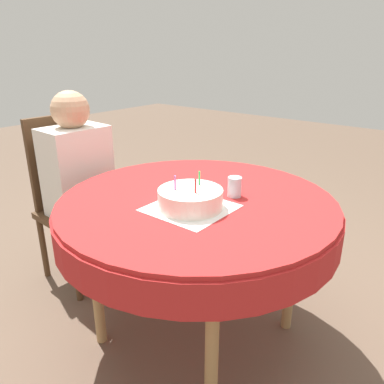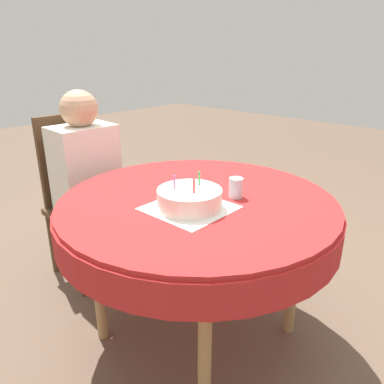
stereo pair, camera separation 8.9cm
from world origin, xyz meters
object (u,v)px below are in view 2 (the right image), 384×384
at_px(chair, 81,194).
at_px(birthday_cake, 189,199).
at_px(person, 87,170).
at_px(drinking_glass, 236,188).

bearing_deg(chair, birthday_cake, -92.48).
distance_m(chair, person, 0.20).
xyz_separation_m(chair, drinking_glass, (0.13, -1.06, 0.27)).
bearing_deg(birthday_cake, drinking_glass, -16.93).
distance_m(chair, drinking_glass, 1.10).
relative_size(person, birthday_cake, 4.31).
bearing_deg(drinking_glass, chair, 97.14).
bearing_deg(person, birthday_cake, -92.77).
bearing_deg(person, drinking_glass, -78.99).
relative_size(chair, drinking_glass, 11.14).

